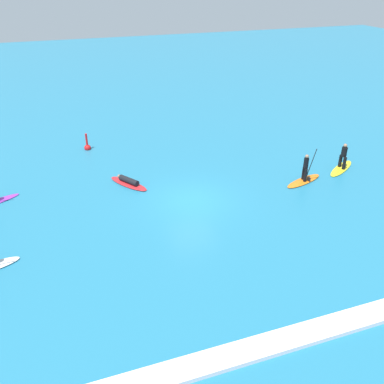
{
  "coord_description": "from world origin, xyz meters",
  "views": [
    {
      "loc": [
        -6.5,
        -18.54,
        11.14
      ],
      "look_at": [
        0.0,
        0.0,
        0.5
      ],
      "focal_mm": 39.13,
      "sensor_mm": 36.0,
      "label": 1
    }
  ],
  "objects_px": {
    "surfer_on_yellow_board": "(342,163)",
    "marker_buoy": "(87,147)",
    "surfer_on_orange_board": "(304,176)",
    "surfer_on_red_board": "(128,182)"
  },
  "relations": [
    {
      "from": "surfer_on_red_board",
      "to": "surfer_on_orange_board",
      "type": "distance_m",
      "value": 10.24
    },
    {
      "from": "surfer_on_yellow_board",
      "to": "marker_buoy",
      "type": "distance_m",
      "value": 16.8
    },
    {
      "from": "surfer_on_red_board",
      "to": "surfer_on_yellow_board",
      "type": "bearing_deg",
      "value": -132.72
    },
    {
      "from": "surfer_on_red_board",
      "to": "marker_buoy",
      "type": "relative_size",
      "value": 2.21
    },
    {
      "from": "surfer_on_red_board",
      "to": "surfer_on_orange_board",
      "type": "bearing_deg",
      "value": -139.9
    },
    {
      "from": "surfer_on_yellow_board",
      "to": "marker_buoy",
      "type": "relative_size",
      "value": 2.28
    },
    {
      "from": "surfer_on_red_board",
      "to": "marker_buoy",
      "type": "distance_m",
      "value": 6.32
    },
    {
      "from": "surfer_on_orange_board",
      "to": "marker_buoy",
      "type": "relative_size",
      "value": 2.27
    },
    {
      "from": "surfer_on_yellow_board",
      "to": "marker_buoy",
      "type": "bearing_deg",
      "value": 117.24
    },
    {
      "from": "surfer_on_red_board",
      "to": "surfer_on_orange_board",
      "type": "xyz_separation_m",
      "value": [
        9.77,
        -3.06,
        0.22
      ]
    }
  ]
}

